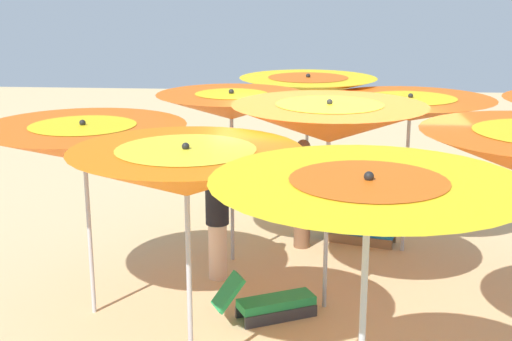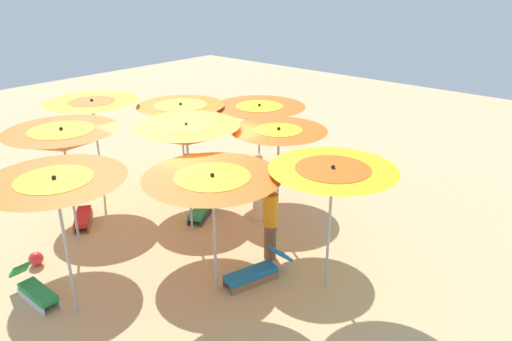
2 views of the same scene
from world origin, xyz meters
name	(u,v)px [view 1 (image 1 of 2)]	position (x,y,z in m)	size (l,w,h in m)	color
ground	(329,307)	(0.00, 0.00, -0.02)	(34.65, 34.65, 0.04)	#D1B57F
beach_umbrella_0	(368,201)	(0.15, -3.16, 2.30)	(2.20, 2.20, 2.51)	#B2B2B7
beach_umbrella_3	(186,172)	(-1.37, -1.73, 2.10)	(2.12, 2.12, 2.36)	#B2B2B7
beach_umbrella_4	(329,123)	(-0.05, -0.03, 2.23)	(2.19, 2.19, 2.50)	#B2B2B7
beach_umbrella_5	(410,109)	(1.09, 1.88, 2.07)	(2.29, 2.29, 2.28)	#B2B2B7
beach_umbrella_6	(84,143)	(-2.75, -0.40, 2.04)	(2.28, 2.28, 2.30)	#B2B2B7
beach_umbrella_7	(231,106)	(-1.31, 1.36, 2.16)	(1.98, 1.98, 2.39)	#B2B2B7
beach_umbrella_8	(308,87)	(-0.32, 3.28, 2.15)	(2.16, 2.16, 2.36)	#B2B2B7
lounger_3	(354,229)	(0.42, 2.22, 0.19)	(1.40, 0.70, 0.54)	olive
lounger_4	(269,302)	(-0.69, -0.40, 0.20)	(1.21, 0.82, 0.60)	#333338
beachgoer_0	(303,192)	(-0.36, 1.94, 0.83)	(0.30, 0.30, 1.60)	brown
beachgoer_1	(217,217)	(-1.43, 0.71, 0.84)	(0.30, 0.30, 1.61)	beige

